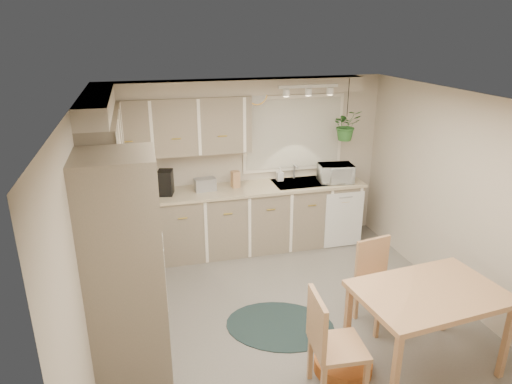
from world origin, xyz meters
TOP-DOWN VIEW (x-y plane):
  - floor at (0.00, 0.00)m, footprint 4.20×4.20m
  - ceiling at (0.00, 0.00)m, footprint 4.20×4.20m
  - wall_back at (0.00, 2.10)m, footprint 4.00×0.04m
  - wall_front at (0.00, -2.10)m, footprint 4.00×0.04m
  - wall_left at (-2.00, 0.00)m, footprint 0.04×4.20m
  - wall_right at (2.00, 0.00)m, footprint 0.04×4.20m
  - base_cab_left at (-1.70, 0.88)m, footprint 0.60×1.85m
  - base_cab_back at (-0.20, 1.80)m, footprint 3.60×0.60m
  - counter_left at (-1.69, 0.88)m, footprint 0.64×1.89m
  - counter_back at (-0.20, 1.79)m, footprint 3.64×0.64m
  - oven_stack at (-1.68, -0.38)m, footprint 0.65×0.65m
  - wall_oven_face at (-1.35, -0.38)m, footprint 0.02×0.56m
  - upper_cab_left at (-1.82, 1.00)m, footprint 0.35×2.00m
  - upper_cab_back at (-1.00, 1.93)m, footprint 2.00×0.35m
  - soffit_left at (-1.85, 1.00)m, footprint 0.30×2.00m
  - soffit_back at (-0.20, 1.95)m, footprint 3.60×0.30m
  - cooktop at (-1.68, 0.30)m, footprint 0.52×0.58m
  - range_hood at (-1.70, 0.30)m, footprint 0.40×0.60m
  - window_blinds at (0.70, 2.07)m, footprint 1.40×0.02m
  - window_frame at (0.70, 2.08)m, footprint 1.50×0.02m
  - sink at (0.70, 1.80)m, footprint 0.70×0.48m
  - dishwasher_front at (1.30, 1.49)m, footprint 0.58×0.02m
  - track_light_bar at (0.70, 1.55)m, footprint 0.80×0.04m
  - wall_clock at (0.15, 2.07)m, footprint 0.30×0.03m
  - dining_table at (0.95, -1.01)m, footprint 1.38×0.99m
  - chair_left at (0.04, -1.10)m, footprint 0.49×0.49m
  - chair_back at (0.90, -0.31)m, footprint 0.50×0.50m
  - braided_rug at (-0.16, -0.09)m, footprint 1.43×1.28m
  - pet_bed at (0.21, -0.88)m, footprint 0.67×0.67m
  - microwave at (1.22, 1.70)m, footprint 0.51×0.32m
  - soap_bottle at (0.46, 1.95)m, footprint 0.10×0.21m
  - hanging_plant at (1.34, 1.70)m, footprint 0.39×0.43m
  - coffee_maker at (-1.17, 1.80)m, footprint 0.23×0.26m
  - toaster at (-0.64, 1.82)m, footprint 0.30×0.19m
  - knife_block at (-0.21, 1.85)m, footprint 0.12×0.12m

SIDE VIEW (x-z plane):
  - floor at x=0.00m, z-range 0.00..0.00m
  - braided_rug at x=-0.16m, z-range 0.00..0.01m
  - pet_bed at x=0.21m, z-range 0.00..0.13m
  - dining_table at x=0.95m, z-range 0.00..0.82m
  - dishwasher_front at x=1.30m, z-range 0.01..0.84m
  - base_cab_left at x=-1.70m, z-range 0.00..0.90m
  - base_cab_back at x=-0.20m, z-range 0.00..0.90m
  - chair_back at x=0.90m, z-range 0.00..0.93m
  - chair_left at x=0.04m, z-range 0.00..0.98m
  - sink at x=0.70m, z-range 0.85..0.95m
  - counter_left at x=-1.69m, z-range 0.90..0.94m
  - counter_back at x=-0.20m, z-range 0.90..0.94m
  - cooktop at x=-1.68m, z-range 0.93..0.95m
  - soap_bottle at x=0.46m, z-range 0.94..1.03m
  - toaster at x=-0.64m, z-range 0.94..1.11m
  - oven_stack at x=-1.68m, z-range 0.00..2.10m
  - wall_oven_face at x=-1.35m, z-range 0.76..1.34m
  - knife_block at x=-0.21m, z-range 0.94..1.17m
  - microwave at x=1.22m, z-range 0.94..1.26m
  - coffee_maker at x=-1.17m, z-range 0.94..1.27m
  - wall_back at x=0.00m, z-range 0.00..2.40m
  - wall_front at x=0.00m, z-range 0.00..2.40m
  - wall_left at x=-2.00m, z-range 0.00..2.40m
  - wall_right at x=2.00m, z-range 0.00..2.40m
  - range_hood at x=-1.70m, z-range 1.33..1.47m
  - window_blinds at x=0.70m, z-range 1.10..2.10m
  - window_frame at x=0.70m, z-range 1.05..2.15m
  - hanging_plant at x=1.34m, z-range 1.55..1.88m
  - upper_cab_left at x=-1.82m, z-range 1.45..2.20m
  - upper_cab_back at x=-1.00m, z-range 1.45..2.20m
  - wall_clock at x=0.15m, z-range 2.03..2.33m
  - soffit_left at x=-1.85m, z-range 2.20..2.40m
  - soffit_back at x=-0.20m, z-range 2.20..2.40m
  - track_light_bar at x=0.70m, z-range 2.31..2.35m
  - ceiling at x=0.00m, z-range 2.40..2.40m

